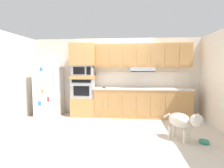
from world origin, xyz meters
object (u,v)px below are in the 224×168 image
built_in_oven (84,88)px  dog (184,121)px  microwave (83,70)px  screwdriver (104,88)px  dog_food_bowl (204,142)px  refrigerator (49,88)px

built_in_oven → dog: size_ratio=0.92×
microwave → screwdriver: (0.68, -0.16, -0.53)m
screwdriver → dog_food_bowl: 3.01m
dog → dog_food_bowl: size_ratio=3.80×
built_in_oven → screwdriver: built_in_oven is taller
built_in_oven → screwdriver: size_ratio=4.41×
refrigerator → screwdriver: bearing=-2.9°
screwdriver → dog: size_ratio=0.21×
screwdriver → dog: (1.91, -1.63, -0.50)m
dog → screwdriver: bearing=-173.7°
built_in_oven → microwave: (0.00, -0.00, 0.56)m
screwdriver → built_in_oven: bearing=167.0°
microwave → dog_food_bowl: 3.80m
microwave → screwdriver: bearing=-13.0°
refrigerator → dog: size_ratio=2.32×
dog_food_bowl → dog: bearing=169.9°
dog → dog_food_bowl: 0.57m
built_in_oven → microwave: 0.56m
refrigerator → built_in_oven: bearing=3.4°
refrigerator → screwdriver: (1.81, -0.09, 0.05)m
dog_food_bowl → microwave: bearing=148.2°
screwdriver → dog: screwdriver is taller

